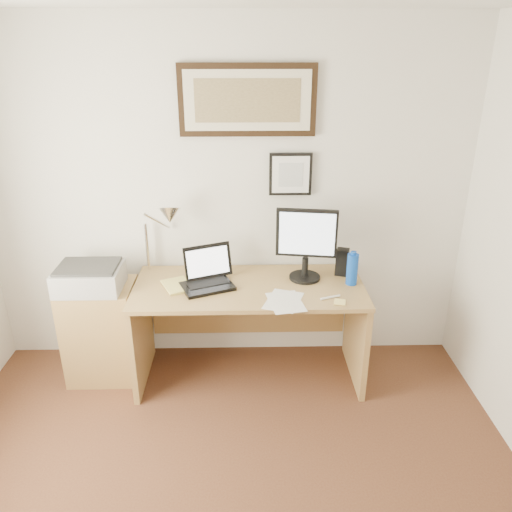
{
  "coord_description": "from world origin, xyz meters",
  "views": [
    {
      "loc": [
        0.13,
        -1.47,
        2.3
      ],
      "look_at": [
        0.19,
        1.43,
        1.06
      ],
      "focal_mm": 35.0,
      "sensor_mm": 36.0,
      "label": 1
    }
  ],
  "objects_px": {
    "water_bottle": "(352,269)",
    "lcd_monitor": "(306,241)",
    "side_cabinet": "(103,331)",
    "desk": "(249,309)",
    "book": "(165,288)",
    "printer": "(89,277)",
    "laptop": "(208,277)"
  },
  "relations": [
    {
      "from": "water_bottle",
      "to": "lcd_monitor",
      "type": "height_order",
      "value": "lcd_monitor"
    },
    {
      "from": "side_cabinet",
      "to": "desk",
      "type": "bearing_deg",
      "value": 1.89
    },
    {
      "from": "book",
      "to": "lcd_monitor",
      "type": "xyz_separation_m",
      "value": [
        0.97,
        0.14,
        0.28
      ]
    },
    {
      "from": "book",
      "to": "printer",
      "type": "distance_m",
      "value": 0.53
    },
    {
      "from": "side_cabinet",
      "to": "printer",
      "type": "xyz_separation_m",
      "value": [
        -0.03,
        -0.03,
        0.45
      ]
    },
    {
      "from": "side_cabinet",
      "to": "laptop",
      "type": "xyz_separation_m",
      "value": [
        0.78,
        -0.03,
        0.44
      ]
    },
    {
      "from": "water_bottle",
      "to": "lcd_monitor",
      "type": "bearing_deg",
      "value": 165.18
    },
    {
      "from": "desk",
      "to": "laptop",
      "type": "xyz_separation_m",
      "value": [
        -0.29,
        -0.06,
        0.29
      ]
    },
    {
      "from": "side_cabinet",
      "to": "lcd_monitor",
      "type": "bearing_deg",
      "value": 1.84
    },
    {
      "from": "printer",
      "to": "side_cabinet",
      "type": "bearing_deg",
      "value": 52.11
    },
    {
      "from": "book",
      "to": "desk",
      "type": "height_order",
      "value": "book"
    },
    {
      "from": "side_cabinet",
      "to": "printer",
      "type": "height_order",
      "value": "printer"
    },
    {
      "from": "water_bottle",
      "to": "laptop",
      "type": "xyz_separation_m",
      "value": [
        -1.0,
        0.01,
        -0.05
      ]
    },
    {
      "from": "book",
      "to": "laptop",
      "type": "bearing_deg",
      "value": 12.84
    },
    {
      "from": "desk",
      "to": "lcd_monitor",
      "type": "xyz_separation_m",
      "value": [
        0.4,
        0.01,
        0.53
      ]
    },
    {
      "from": "desk",
      "to": "side_cabinet",
      "type": "bearing_deg",
      "value": -178.11
    },
    {
      "from": "laptop",
      "to": "desk",
      "type": "bearing_deg",
      "value": 12.65
    },
    {
      "from": "water_bottle",
      "to": "desk",
      "type": "relative_size",
      "value": 0.14
    },
    {
      "from": "book",
      "to": "water_bottle",
      "type": "bearing_deg",
      "value": 2.58
    },
    {
      "from": "laptop",
      "to": "side_cabinet",
      "type": "bearing_deg",
      "value": 177.88
    },
    {
      "from": "book",
      "to": "desk",
      "type": "relative_size",
      "value": 0.15
    },
    {
      "from": "printer",
      "to": "book",
      "type": "bearing_deg",
      "value": -6.51
    },
    {
      "from": "printer",
      "to": "laptop",
      "type": "bearing_deg",
      "value": 0.4
    },
    {
      "from": "book",
      "to": "lcd_monitor",
      "type": "relative_size",
      "value": 0.46
    },
    {
      "from": "desk",
      "to": "laptop",
      "type": "bearing_deg",
      "value": -167.35
    },
    {
      "from": "water_bottle",
      "to": "lcd_monitor",
      "type": "xyz_separation_m",
      "value": [
        -0.32,
        0.08,
        0.18
      ]
    },
    {
      "from": "water_bottle",
      "to": "printer",
      "type": "height_order",
      "value": "water_bottle"
    },
    {
      "from": "water_bottle",
      "to": "desk",
      "type": "height_order",
      "value": "water_bottle"
    },
    {
      "from": "water_bottle",
      "to": "printer",
      "type": "xyz_separation_m",
      "value": [
        -1.81,
        0.0,
        -0.04
      ]
    },
    {
      "from": "water_bottle",
      "to": "laptop",
      "type": "height_order",
      "value": "laptop"
    },
    {
      "from": "laptop",
      "to": "printer",
      "type": "height_order",
      "value": "laptop"
    },
    {
      "from": "desk",
      "to": "laptop",
      "type": "distance_m",
      "value": 0.41
    }
  ]
}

